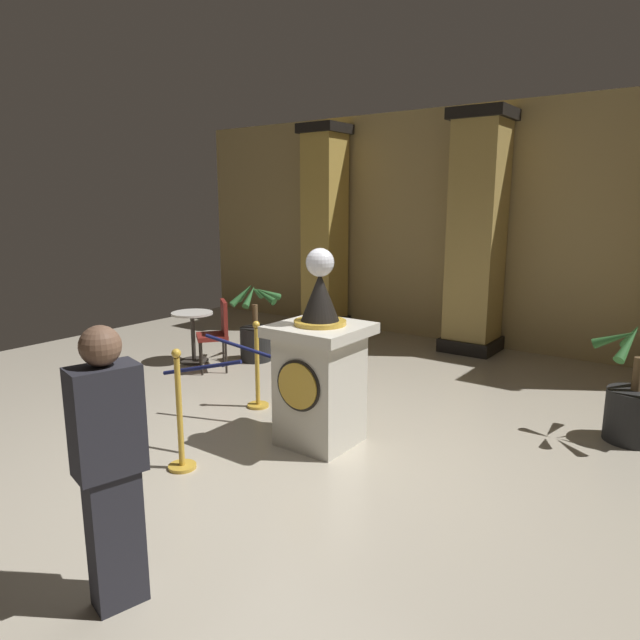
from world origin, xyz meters
TOP-DOWN VIEW (x-y plane):
  - ground_plane at (0.00, 0.00)m, footprint 11.63×11.63m
  - back_wall at (0.00, 4.94)m, footprint 11.63×0.16m
  - pedestal_clock at (0.12, 0.33)m, footprint 0.80×0.80m
  - stanchion_near at (-1.00, 0.69)m, footprint 0.24×0.24m
  - stanchion_far at (-0.52, -0.81)m, footprint 0.24×0.24m
  - velvet_rope at (-0.76, -0.06)m, footprint 1.01×1.03m
  - column_left at (-2.78, 4.48)m, footprint 0.73×0.73m
  - column_centre_rear at (0.00, 4.48)m, footprint 0.83×0.83m
  - potted_palm_left at (-2.31, 2.10)m, footprint 0.79×0.73m
  - potted_palm_right at (2.51, 2.10)m, footprint 0.84×0.74m
  - bystander_guest at (0.49, -2.13)m, footprint 0.31×0.40m
  - cafe_table at (-2.97, 1.52)m, footprint 0.58×0.58m
  - cafe_chair_red at (-2.37, 1.42)m, footprint 0.56×0.56m

SIDE VIEW (x-z plane):
  - ground_plane at x=0.00m, z-range 0.00..0.00m
  - stanchion_near at x=-1.00m, z-range -0.15..0.83m
  - stanchion_far at x=-0.52m, z-range -0.16..0.91m
  - potted_palm_right at x=2.51m, z-range -0.20..0.97m
  - potted_palm_left at x=-2.31m, z-range -0.18..0.97m
  - cafe_table at x=-2.97m, z-range 0.10..0.82m
  - cafe_chair_red at x=-2.37m, z-range 0.09..1.05m
  - pedestal_clock at x=0.12m, z-range -0.21..1.64m
  - velvet_rope at x=-0.76m, z-range 0.68..0.90m
  - bystander_guest at x=0.49m, z-range 0.05..1.67m
  - column_centre_rear at x=0.00m, z-range -0.01..3.54m
  - column_left at x=-2.78m, z-range -0.01..3.54m
  - back_wall at x=0.00m, z-range 0.00..3.70m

